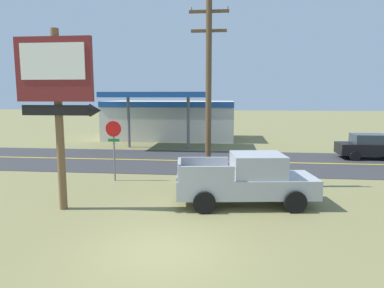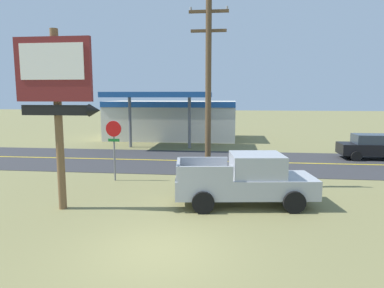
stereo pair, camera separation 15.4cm
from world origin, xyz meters
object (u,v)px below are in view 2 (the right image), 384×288
gas_station (172,119)px  pickup_silver_parked_on_lawn (246,180)px  utility_pole (208,90)px  car_black_near_lane (372,147)px  stop_sign (114,140)px  motel_sign (57,89)px

gas_station → pickup_silver_parked_on_lawn: bearing=-72.2°
gas_station → utility_pole: bearing=-74.8°
gas_station → car_black_near_lane: gas_station is taller
stop_sign → car_black_near_lane: (14.75, 7.51, -1.20)m
gas_station → pickup_silver_parked_on_lawn: gas_station is taller
stop_sign → pickup_silver_parked_on_lawn: 7.04m
stop_sign → motel_sign: bearing=-95.4°
utility_pole → pickup_silver_parked_on_lawn: size_ratio=1.51×
utility_pole → pickup_silver_parked_on_lawn: utility_pole is taller
pickup_silver_parked_on_lawn → stop_sign: bearing=153.6°
utility_pole → pickup_silver_parked_on_lawn: (1.63, -2.41, -3.40)m
motel_sign → car_black_near_lane: motel_sign is taller
motel_sign → car_black_near_lane: 19.66m
gas_station → pickup_silver_parked_on_lawn: (6.32, -19.68, -0.98)m
motel_sign → utility_pole: 6.30m
utility_pole → motel_sign: bearing=-142.9°
stop_sign → gas_station: bearing=90.3°
gas_station → pickup_silver_parked_on_lawn: size_ratio=2.22×
motel_sign → pickup_silver_parked_on_lawn: motel_sign is taller
gas_station → motel_sign: bearing=-90.9°
motel_sign → utility_pole: size_ratio=0.78×
stop_sign → utility_pole: bearing=-8.5°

